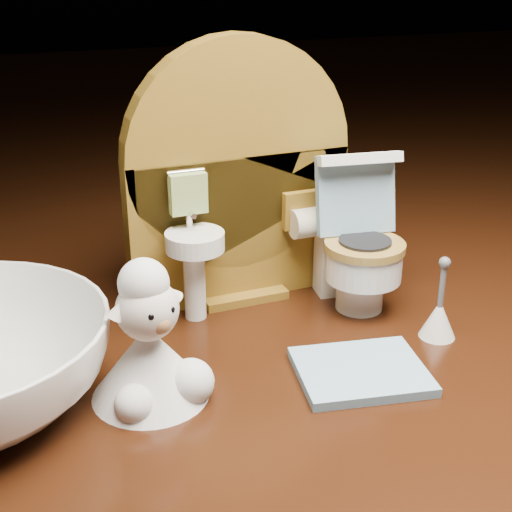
{
  "coord_description": "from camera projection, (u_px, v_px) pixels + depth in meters",
  "views": [
    {
      "loc": [
        -0.14,
        -0.29,
        0.19
      ],
      "look_at": [
        -0.01,
        0.02,
        0.05
      ],
      "focal_mm": 50.0,
      "sensor_mm": 36.0,
      "label": 1
    }
  ],
  "objects": [
    {
      "name": "toilet_brush",
      "position": [
        439.0,
        316.0,
        0.38
      ],
      "size": [
        0.02,
        0.02,
        0.05
      ],
      "color": "white",
      "rests_on": "ground"
    },
    {
      "name": "toy_toilet",
      "position": [
        357.0,
        250.0,
        0.41
      ],
      "size": [
        0.05,
        0.06,
        0.09
      ],
      "rotation": [
        0.0,
        0.0,
        -0.16
      ],
      "color": "white",
      "rests_on": "ground"
    },
    {
      "name": "backdrop_panel",
      "position": [
        237.0,
        189.0,
        0.4
      ],
      "size": [
        0.13,
        0.05,
        0.15
      ],
      "color": "brown",
      "rests_on": "ground"
    },
    {
      "name": "bath_mat",
      "position": [
        361.0,
        371.0,
        0.34
      ],
      "size": [
        0.07,
        0.06,
        0.0
      ],
      "primitive_type": "cube",
      "rotation": [
        0.0,
        0.0,
        -0.2
      ],
      "color": "#7AA4BE",
      "rests_on": "ground"
    },
    {
      "name": "plush_lamb",
      "position": [
        151.0,
        351.0,
        0.32
      ],
      "size": [
        0.05,
        0.05,
        0.07
      ],
      "rotation": [
        0.0,
        0.0,
        0.29
      ],
      "color": "white",
      "rests_on": "ground"
    }
  ]
}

